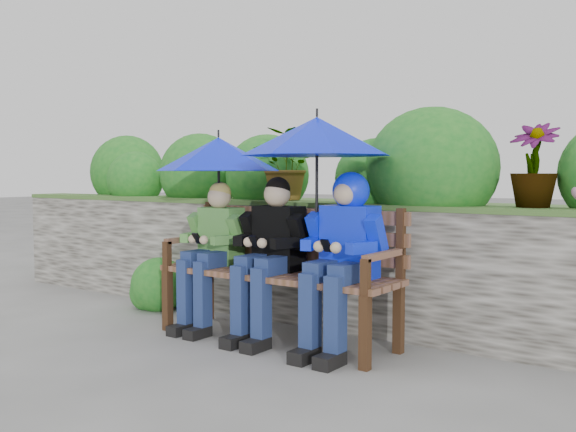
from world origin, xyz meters
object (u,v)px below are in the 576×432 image
Objects in this scene: umbrella_right at (317,136)px; boy_middle at (270,249)px; boy_left at (213,246)px; park_bench at (282,263)px; boy_right at (343,246)px; umbrella_left at (219,154)px.

boy_middle is at bearing -174.10° from umbrella_right.
boy_middle is (0.59, -0.00, 0.02)m from boy_left.
boy_left is at bearing -171.34° from park_bench.
boy_left is 0.94× the size of boy_right.
umbrella_left is (-0.62, -0.02, 0.84)m from park_bench.
umbrella_right reaches higher than umbrella_left.
boy_middle is at bearing -0.43° from boy_left.
park_bench is at bearing 67.88° from boy_middle.
park_bench is 1.05m from umbrella_left.
boy_left is (-0.63, -0.10, 0.10)m from park_bench.
boy_right is at bearing -8.67° from park_bench.
umbrella_left reaches higher than park_bench.
boy_right is (0.59, -0.09, 0.18)m from park_bench.
boy_middle is 0.97× the size of boy_right.
park_bench is 1.77× the size of umbrella_right.
park_bench is 0.64m from boy_left.
boy_left is at bearing 179.57° from boy_middle.
umbrella_left is at bearing 177.83° from umbrella_right.
umbrella_right reaches higher than boy_left.
park_bench is 1.62× the size of boy_left.
park_bench is 1.56× the size of boy_middle.
umbrella_right is at bearing 5.90° from boy_middle.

